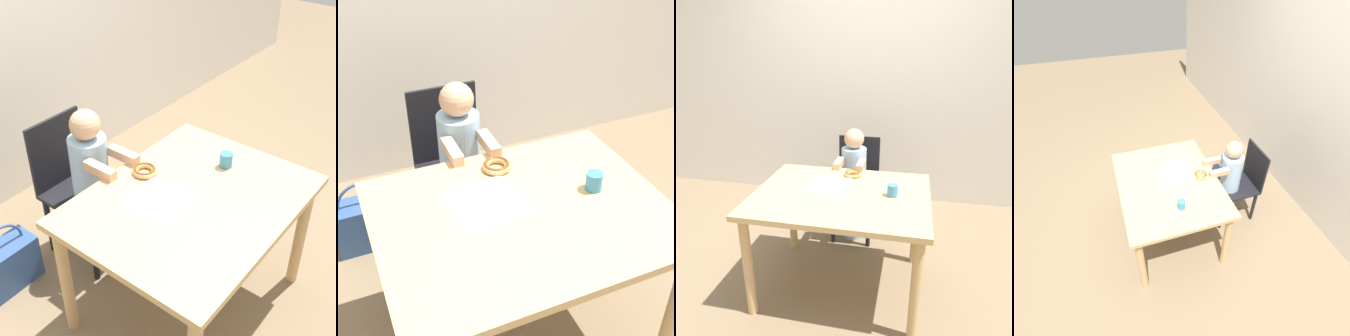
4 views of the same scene
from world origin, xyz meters
TOP-DOWN VIEW (x-y plane):
  - ground_plane at (0.00, 0.00)m, footprint 12.00×12.00m
  - dining_table at (0.00, 0.00)m, footprint 1.11×0.87m
  - chair at (-0.04, 0.77)m, footprint 0.37×0.44m
  - child_figure at (-0.04, 0.64)m, footprint 0.22×0.37m
  - donut at (0.02, 0.30)m, footprint 0.12×0.12m
  - napkin at (-0.10, 0.10)m, footprint 0.30×0.30m
  - handbag at (-0.52, 0.86)m, footprint 0.35×0.17m
  - cup at (0.32, 0.02)m, footprint 0.07×0.07m

SIDE VIEW (x-z plane):
  - ground_plane at x=0.00m, z-range 0.00..0.00m
  - handbag at x=-0.52m, z-range -0.06..0.36m
  - chair at x=-0.04m, z-range 0.01..0.85m
  - child_figure at x=-0.04m, z-range 0.02..0.99m
  - dining_table at x=0.00m, z-range 0.26..0.97m
  - napkin at x=-0.10m, z-range 0.71..0.72m
  - donut at x=0.02m, z-range 0.72..0.75m
  - cup at x=0.32m, z-range 0.71..0.79m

